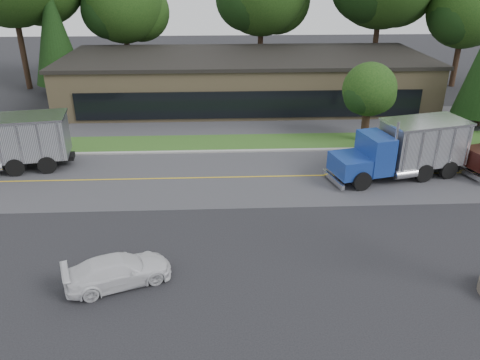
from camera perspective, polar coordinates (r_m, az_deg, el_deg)
The scene contains 14 objects.
ground at distance 20.49m, azimuth -0.76°, elevation -10.24°, with size 140.00×140.00×0.00m, color #2B2B30.
road at distance 28.32m, azimuth -1.38°, elevation 0.31°, with size 60.00×8.00×0.02m, color #515156.
center_line at distance 28.32m, azimuth -1.38°, elevation 0.31°, with size 60.00×0.12×0.01m, color gold.
curb at distance 32.18m, azimuth -1.57°, elevation 3.43°, with size 60.00×0.30×0.12m, color #9E9E99.
grass_verge at distance 33.86m, azimuth -1.63°, elevation 4.55°, with size 60.00×3.40×0.03m, color #3B6522.
far_parking at distance 38.59m, azimuth -1.78°, elevation 7.14°, with size 60.00×7.00×0.02m, color #515156.
strip_mall at distance 43.91m, azimuth 0.71°, elevation 12.07°, with size 32.00×12.00×4.00m, color #94805A.
tree_far_b at distance 51.84m, azimuth -13.89°, elevation 19.89°, with size 8.58×8.08×12.25m.
tree_far_e at distance 53.98m, azimuth 25.83°, elevation 17.84°, with size 7.98×7.51×11.39m.
evergreen_left at distance 49.60m, azimuth -21.74°, elevation 16.29°, with size 4.60×4.60×10.45m.
tree_verge at distance 34.48m, azimuth 15.54°, elevation 10.31°, with size 3.98×3.74×5.67m.
dump_truck_red at distance 32.22m, azimuth -26.85°, elevation 4.13°, with size 9.05×3.94×3.36m.
dump_truck_blue at distance 29.64m, azimuth 19.61°, elevation 3.75°, with size 8.47×4.34×3.36m.
rally_car at distance 19.70m, azimuth -14.62°, elevation -10.63°, with size 1.71×4.21×1.22m, color silver.
Camera 1 is at (-0.50, -16.73, 11.82)m, focal length 35.00 mm.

